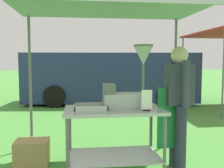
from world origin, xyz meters
The scene contains 9 objects.
ground_plane centered at (0.00, 6.00, 0.00)m, with size 70.00×70.00×0.00m, color #478E38.
stall_canopy centered at (0.18, 1.27, 2.10)m, with size 2.62×2.24×2.19m.
donut_cart centered at (0.18, 1.17, 0.62)m, with size 1.20×0.70×0.84m.
donut_tray centered at (-0.10, 1.09, 0.86)m, with size 0.38×0.30×0.07m.
donut_fryer centered at (0.39, 1.22, 1.12)m, with size 0.62×0.28×0.78m.
menu_sign centered at (0.54, 0.97, 0.95)m, with size 0.13×0.05×0.25m.
vendor centered at (1.03, 1.26, 0.90)m, with size 0.45×0.53×1.61m.
supply_crate centered at (-0.90, 1.65, 0.17)m, with size 0.45×0.35×0.34m.
van_navy centered at (0.82, 6.96, 0.88)m, with size 5.82×2.48×1.69m.
Camera 1 is at (-0.22, -1.96, 1.42)m, focal length 41.77 mm.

